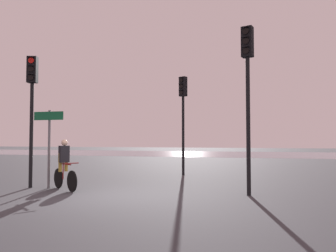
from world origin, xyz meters
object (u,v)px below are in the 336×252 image
object	(u,v)px
traffic_light_near_right	(248,79)
traffic_light_near_left	(32,96)
traffic_light_center	(183,107)
direction_sign_post	(49,137)
cyclist	(64,164)

from	to	relation	value
traffic_light_near_right	traffic_light_near_left	distance (m)	7.14
traffic_light_near_left	traffic_light_center	world-z (taller)	traffic_light_center
traffic_light_center	direction_sign_post	xyz separation A→B (m)	(-3.46, -5.15, -1.44)
cyclist	traffic_light_center	bearing A→B (deg)	-173.55
direction_sign_post	cyclist	xyz separation A→B (m)	(0.68, -0.13, -0.88)
direction_sign_post	cyclist	bearing A→B (deg)	169.12
traffic_light_near_left	cyclist	distance (m)	2.65
traffic_light_near_left	direction_sign_post	bearing A→B (deg)	165.66
traffic_light_near_right	traffic_light_center	distance (m)	5.72
traffic_light_near_left	cyclist	size ratio (longest dim) A/B	2.75
traffic_light_near_right	direction_sign_post	xyz separation A→B (m)	(-6.46, -0.29, -1.71)
traffic_light_near_right	cyclist	xyz separation A→B (m)	(-5.78, -0.42, -2.59)
traffic_light_near_right	direction_sign_post	distance (m)	6.69
traffic_light_center	cyclist	distance (m)	6.40
traffic_light_near_right	traffic_light_near_left	world-z (taller)	traffic_light_near_right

